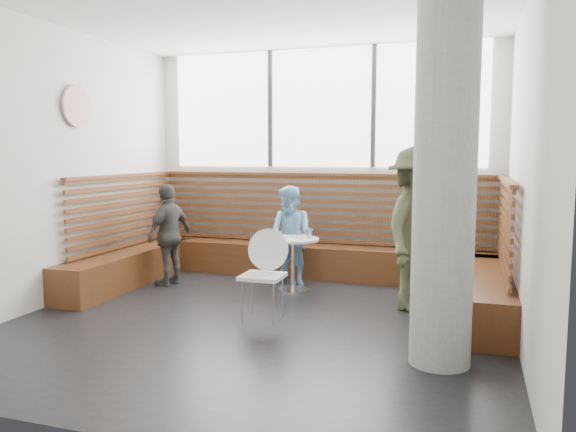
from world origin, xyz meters
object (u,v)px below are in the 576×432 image
(concrete_column, at_px, (445,171))
(cafe_chair, at_px, (265,267))
(child_back, at_px, (292,236))
(child_left, at_px, (169,235))
(adult_man, at_px, (416,229))
(cafe_table, at_px, (293,253))

(concrete_column, height_order, cafe_chair, concrete_column)
(child_back, bearing_deg, child_left, -151.23)
(cafe_chair, xyz_separation_m, child_left, (-1.73, 1.02, 0.12))
(adult_man, bearing_deg, cafe_chair, 131.72)
(concrete_column, bearing_deg, child_left, 153.17)
(child_back, bearing_deg, cafe_chair, -70.95)
(concrete_column, xyz_separation_m, adult_man, (-0.36, 1.60, -0.69))
(child_left, bearing_deg, child_back, 117.25)
(child_back, relative_size, child_left, 0.98)
(concrete_column, bearing_deg, child_back, 131.68)
(cafe_table, relative_size, child_left, 0.50)
(child_back, bearing_deg, cafe_table, -56.71)
(cafe_table, distance_m, adult_man, 1.65)
(adult_man, bearing_deg, cafe_table, 88.85)
(concrete_column, relative_size, child_left, 2.39)
(concrete_column, bearing_deg, adult_man, 102.70)
(concrete_column, relative_size, cafe_chair, 3.42)
(concrete_column, bearing_deg, cafe_table, 133.90)
(cafe_table, distance_m, cafe_chair, 1.21)
(child_left, bearing_deg, adult_man, 96.95)
(concrete_column, distance_m, child_left, 4.11)
(cafe_table, relative_size, adult_man, 0.37)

